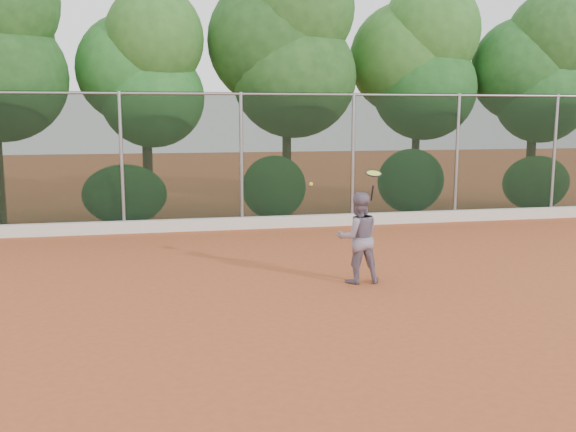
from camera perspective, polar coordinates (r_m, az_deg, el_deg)
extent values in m
plane|color=#A64D27|center=(10.14, 1.14, -7.87)|extent=(80.00, 80.00, 0.00)
cube|color=silver|center=(16.66, -4.02, -0.63)|extent=(24.00, 0.20, 0.30)
imported|color=slate|center=(11.32, 6.26, -1.94)|extent=(0.79, 0.63, 1.61)
cube|color=black|center=(16.65, -4.16, 4.91)|extent=(24.00, 0.01, 3.50)
cylinder|color=gray|center=(16.61, -4.23, 10.77)|extent=(24.00, 0.06, 0.06)
cylinder|color=gray|center=(16.53, -14.56, 4.61)|extent=(0.09, 0.09, 3.50)
cylinder|color=gray|center=(16.65, -4.16, 4.91)|extent=(0.09, 0.09, 3.50)
cylinder|color=gray|center=(17.29, 5.79, 5.04)|extent=(0.09, 0.09, 3.50)
cylinder|color=gray|center=(18.41, 14.77, 5.03)|extent=(0.09, 0.09, 3.50)
cylinder|color=gray|center=(19.91, 22.57, 4.92)|extent=(0.09, 0.09, 3.50)
ellipsoid|color=#2C6125|center=(18.71, -24.26, 11.19)|extent=(3.50, 2.90, 3.40)
cylinder|color=#412819|center=(18.85, -12.33, 3.53)|extent=(0.28, 0.28, 2.40)
ellipsoid|color=#206021|center=(18.67, -11.94, 10.26)|extent=(2.90, 2.40, 2.80)
ellipsoid|color=#216021|center=(19.01, -13.56, 12.59)|extent=(3.20, 2.70, 3.10)
ellipsoid|color=#295A1F|center=(18.57, -11.79, 15.22)|extent=(2.70, 2.30, 2.90)
cylinder|color=#3F2D18|center=(18.89, -0.11, 4.67)|extent=(0.26, 0.26, 3.00)
ellipsoid|color=#346A28|center=(18.81, 0.56, 12.27)|extent=(3.60, 3.00, 3.50)
ellipsoid|color=#2F6526|center=(19.09, -1.15, 15.23)|extent=(3.90, 3.20, 3.80)
ellipsoid|color=#39742C|center=(18.93, 0.95, 18.03)|extent=(3.20, 2.70, 3.30)
cylinder|color=#3D2817|center=(20.31, 11.22, 4.38)|extent=(0.24, 0.24, 2.70)
ellipsoid|color=#1B4E1C|center=(20.24, 12.07, 11.00)|extent=(3.20, 2.70, 3.10)
ellipsoid|color=#295B1F|center=(20.38, 10.49, 13.57)|extent=(3.50, 2.90, 3.40)
ellipsoid|color=#285D1F|center=(20.32, 12.62, 15.78)|extent=(3.00, 2.50, 3.10)
cylinder|color=#412919|center=(21.67, 20.71, 3.99)|extent=(0.28, 0.28, 2.50)
ellipsoid|color=#2C6F2A|center=(21.63, 21.65, 9.90)|extent=(3.00, 2.50, 2.90)
ellipsoid|color=#2D6D29|center=(21.66, 20.20, 12.10)|extent=(3.30, 2.80, 3.20)
ellipsoid|color=#2D5F24|center=(21.70, 22.28, 14.10)|extent=(2.80, 2.40, 3.00)
ellipsoid|color=#296426|center=(17.41, -14.31, 1.86)|extent=(2.20, 1.16, 1.60)
ellipsoid|color=#2F6F2A|center=(17.66, -1.25, 2.56)|extent=(1.80, 1.04, 1.76)
ellipsoid|color=#276829|center=(18.78, 10.87, 3.10)|extent=(2.00, 1.10, 1.84)
ellipsoid|color=#326727|center=(20.65, 21.19, 2.76)|extent=(2.16, 1.12, 1.64)
cylinder|color=black|center=(11.31, 7.50, 2.05)|extent=(0.04, 0.13, 0.29)
torus|color=black|center=(11.22, 7.64, 3.79)|extent=(0.30, 0.30, 0.11)
cylinder|color=#CEE844|center=(11.22, 7.64, 3.79)|extent=(0.26, 0.25, 0.08)
sphere|color=yellow|center=(11.46, 2.07, 2.86)|extent=(0.07, 0.07, 0.07)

